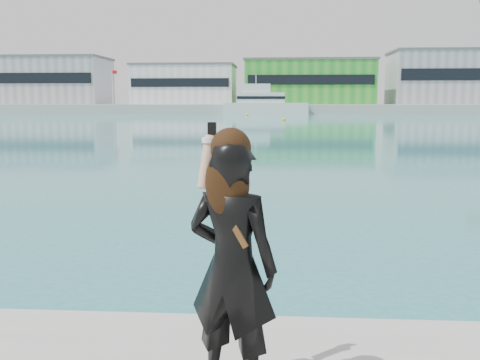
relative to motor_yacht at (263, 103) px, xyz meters
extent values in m
cube|color=#9E9E99|center=(2.53, 19.98, -1.31)|extent=(320.00, 40.00, 2.00)
cube|color=gray|center=(-52.47, 17.98, 5.19)|extent=(26.00, 16.00, 11.00)
cube|color=black|center=(-52.47, 9.88, 5.74)|extent=(24.70, 0.20, 2.42)
cube|color=#59595B|center=(-52.47, 17.98, 10.94)|extent=(26.52, 16.32, 0.50)
cube|color=silver|center=(-19.47, 17.98, 4.19)|extent=(24.00, 15.00, 9.00)
cube|color=black|center=(-19.47, 10.38, 4.64)|extent=(22.80, 0.20, 1.98)
cube|color=#59595B|center=(-19.47, 17.98, 8.94)|extent=(24.48, 15.30, 0.50)
cube|color=green|center=(10.53, 17.98, 4.69)|extent=(30.00, 16.00, 10.00)
cube|color=black|center=(10.53, 9.88, 5.19)|extent=(28.50, 0.20, 2.20)
cube|color=#59595B|center=(10.53, 17.98, 9.94)|extent=(30.60, 16.32, 0.50)
cube|color=gray|center=(42.53, 17.98, 5.69)|extent=(25.00, 15.00, 12.00)
cube|color=black|center=(42.53, 10.38, 6.29)|extent=(23.75, 0.20, 2.64)
cube|color=#59595B|center=(42.53, 17.98, 11.94)|extent=(25.50, 15.30, 0.50)
cylinder|color=silver|center=(-35.47, 10.98, 3.69)|extent=(0.16, 0.16, 8.00)
cube|color=red|center=(-34.87, 10.98, 7.09)|extent=(1.20, 0.04, 0.80)
cylinder|color=silver|center=(24.53, 10.98, 3.69)|extent=(0.16, 0.16, 8.00)
cube|color=red|center=(25.13, 10.98, 7.09)|extent=(1.20, 0.04, 0.80)
cube|color=silver|center=(0.51, 0.04, -1.14)|extent=(17.92, 6.16, 2.35)
cube|color=silver|center=(-0.47, -0.03, 1.11)|extent=(10.06, 4.81, 2.15)
cube|color=silver|center=(-1.45, -0.11, 3.07)|extent=(6.10, 3.74, 1.76)
cube|color=black|center=(-0.47, -0.03, 1.11)|extent=(10.26, 4.92, 0.59)
cylinder|color=silver|center=(-1.45, -0.11, 4.93)|extent=(0.16, 0.16, 1.96)
sphere|color=yellow|center=(3.91, -38.83, -2.31)|extent=(0.50, 0.50, 0.50)
sphere|color=yellow|center=(-2.69, -10.47, -2.31)|extent=(0.50, 0.50, 0.50)
imported|color=black|center=(2.64, -110.20, -0.72)|extent=(0.67, 0.55, 1.59)
sphere|color=black|center=(2.63, -110.22, 0.03)|extent=(0.24, 0.24, 0.24)
ellipsoid|color=black|center=(2.62, -110.26, -0.17)|extent=(0.26, 0.14, 0.42)
cylinder|color=tan|center=(2.46, -110.03, -0.08)|extent=(0.13, 0.20, 0.34)
cylinder|color=white|center=(2.48, -109.99, 0.06)|extent=(0.10, 0.10, 0.03)
cube|color=black|center=(2.49, -109.96, 0.11)|extent=(0.06, 0.03, 0.12)
cube|color=#4C2D14|center=(2.64, -110.29, -0.40)|extent=(0.22, 0.09, 0.33)
camera|label=1|loc=(2.90, -113.37, 0.30)|focal=40.00mm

